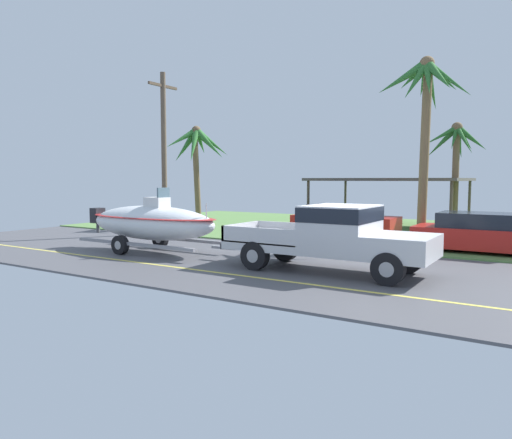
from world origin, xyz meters
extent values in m
cube|color=#4C4C51|center=(0.00, 0.00, -0.03)|extent=(36.00, 8.00, 0.06)
cube|color=#567F42|center=(0.00, 11.00, 0.00)|extent=(36.00, 14.00, 0.11)
cube|color=#DBCC4C|center=(0.00, -1.80, 0.00)|extent=(34.20, 0.12, 0.01)
cube|color=silver|center=(-0.77, -0.04, 0.63)|extent=(5.68, 1.98, 0.22)
cube|color=silver|center=(1.27, -0.04, 0.93)|extent=(1.59, 1.98, 0.38)
cube|color=silver|center=(-0.37, -0.04, 1.28)|extent=(1.70, 1.98, 1.08)
cube|color=black|center=(-0.37, -0.04, 1.59)|extent=(1.72, 2.00, 0.38)
cube|color=gray|center=(-2.42, -0.04, 0.76)|extent=(2.38, 1.98, 0.04)
cube|color=silver|center=(-2.42, 0.91, 0.96)|extent=(2.38, 0.08, 0.45)
cube|color=silver|center=(-2.42, -0.99, 0.96)|extent=(2.38, 0.08, 0.45)
cube|color=silver|center=(-3.57, -0.04, 0.96)|extent=(0.08, 1.98, 0.45)
cube|color=#333338|center=(-3.67, -0.04, 0.57)|extent=(0.12, 1.78, 0.16)
sphere|color=#B2B2B7|center=(-3.79, -0.04, 0.62)|extent=(0.10, 0.10, 0.10)
cylinder|color=black|center=(1.19, 0.84, 0.40)|extent=(0.80, 0.28, 0.80)
cylinder|color=#9E9EA3|center=(1.19, 0.84, 0.40)|extent=(0.36, 0.29, 0.36)
cylinder|color=black|center=(1.19, -0.92, 0.40)|extent=(0.80, 0.28, 0.80)
cylinder|color=#9E9EA3|center=(1.19, -0.92, 0.40)|extent=(0.36, 0.29, 0.36)
cylinder|color=black|center=(-2.54, 0.84, 0.40)|extent=(0.80, 0.28, 0.80)
cylinder|color=#9E9EA3|center=(-2.54, 0.84, 0.40)|extent=(0.36, 0.29, 0.36)
cylinder|color=black|center=(-2.54, -0.92, 0.40)|extent=(0.80, 0.28, 0.80)
cylinder|color=#9E9EA3|center=(-2.54, -0.92, 0.40)|extent=(0.36, 0.29, 0.36)
cube|color=gray|center=(-4.24, -0.04, 0.38)|extent=(0.90, 0.10, 0.08)
cube|color=gray|center=(-7.31, 0.86, 0.38)|extent=(5.23, 0.12, 0.10)
cube|color=gray|center=(-7.31, -0.94, 0.38)|extent=(5.23, 0.12, 0.10)
cylinder|color=black|center=(-7.83, 0.92, 0.32)|extent=(0.64, 0.22, 0.64)
cylinder|color=#9E9EA3|center=(-7.83, 0.92, 0.32)|extent=(0.29, 0.23, 0.29)
cylinder|color=black|center=(-7.83, -1.00, 0.32)|extent=(0.64, 0.22, 0.64)
cylinder|color=#9E9EA3|center=(-7.83, -1.00, 0.32)|extent=(0.29, 0.23, 0.29)
ellipsoid|color=silver|center=(-7.31, -0.04, 1.02)|extent=(5.30, 1.81, 1.18)
ellipsoid|color=#B22626|center=(-7.31, -0.04, 1.22)|extent=(5.40, 1.84, 0.12)
cube|color=silver|center=(-7.04, -0.04, 1.58)|extent=(0.70, 0.60, 0.65)
cube|color=slate|center=(-6.74, -0.04, 2.05)|extent=(0.06, 0.56, 0.36)
cube|color=black|center=(-10.08, -0.04, 1.16)|extent=(0.36, 0.44, 0.56)
cylinder|color=#4C4C51|center=(-10.08, -0.04, 0.84)|extent=(0.12, 0.12, 0.65)
cylinder|color=silver|center=(-4.92, -0.04, 1.50)|extent=(0.04, 0.04, 0.50)
cube|color=#B21E19|center=(-3.55, 8.29, 0.53)|extent=(4.61, 1.87, 0.70)
cube|color=black|center=(-3.78, 8.29, 1.13)|extent=(2.58, 1.72, 0.50)
cylinder|color=black|center=(-1.98, 9.14, 0.33)|extent=(0.66, 0.22, 0.66)
cylinder|color=#9E9EA3|center=(-1.98, 9.14, 0.33)|extent=(0.30, 0.23, 0.30)
cylinder|color=black|center=(-1.98, 7.44, 0.33)|extent=(0.66, 0.22, 0.66)
cylinder|color=#9E9EA3|center=(-1.98, 7.44, 0.33)|extent=(0.30, 0.23, 0.30)
cylinder|color=black|center=(-5.12, 9.14, 0.33)|extent=(0.66, 0.22, 0.66)
cylinder|color=#9E9EA3|center=(-5.12, 9.14, 0.33)|extent=(0.30, 0.23, 0.30)
cylinder|color=black|center=(-5.12, 7.44, 0.33)|extent=(0.66, 0.22, 0.66)
cylinder|color=#9E9EA3|center=(-5.12, 7.44, 0.33)|extent=(0.30, 0.23, 0.30)
cube|color=#B21E19|center=(2.60, 5.70, 0.53)|extent=(4.76, 1.89, 0.70)
cube|color=black|center=(2.36, 5.70, 1.13)|extent=(2.67, 1.74, 0.50)
cylinder|color=black|center=(0.98, 6.56, 0.33)|extent=(0.66, 0.22, 0.66)
cylinder|color=#9E9EA3|center=(0.98, 6.56, 0.33)|extent=(0.30, 0.23, 0.30)
cylinder|color=black|center=(0.98, 4.84, 0.33)|extent=(0.66, 0.22, 0.66)
cylinder|color=#9E9EA3|center=(0.98, 4.84, 0.33)|extent=(0.30, 0.23, 0.30)
cylinder|color=#4C4238|center=(0.57, 15.38, 1.22)|extent=(0.14, 0.14, 2.43)
cylinder|color=#4C4238|center=(0.57, 10.28, 1.22)|extent=(0.14, 0.14, 2.43)
cylinder|color=#4C4238|center=(-6.36, 15.38, 1.22)|extent=(0.14, 0.14, 2.43)
cylinder|color=#4C4238|center=(-6.36, 10.28, 1.22)|extent=(0.14, 0.14, 2.43)
cube|color=#4C4742|center=(-2.90, 12.83, 2.50)|extent=(7.43, 5.60, 0.14)
cylinder|color=brown|center=(-0.04, 14.64, 2.58)|extent=(0.34, 0.35, 5.17)
cone|color=#286028|center=(0.66, 14.67, 4.58)|extent=(1.68, 0.47, 1.48)
cone|color=#286028|center=(0.28, 14.96, 4.61)|extent=(1.08, 1.08, 1.33)
cone|color=#286028|center=(-0.01, 15.27, 4.41)|extent=(0.45, 1.59, 1.77)
cone|color=#286028|center=(-0.55, 14.99, 4.77)|extent=(1.31, 1.04, 1.04)
cone|color=#286028|center=(-0.79, 14.76, 4.44)|extent=(1.81, 0.66, 1.72)
cone|color=#286028|center=(-0.74, 14.06, 4.71)|extent=(1.68, 1.46, 1.18)
cone|color=#286028|center=(-0.08, 14.19, 4.59)|extent=(0.40, 1.16, 1.34)
cone|color=#286028|center=(0.44, 13.98, 4.46)|extent=(1.30, 1.64, 1.64)
sphere|color=brown|center=(-0.04, 14.64, 5.17)|extent=(0.55, 0.55, 0.55)
cylinder|color=brown|center=(-11.55, 7.65, 2.52)|extent=(0.30, 0.60, 5.05)
cone|color=#2D6B2D|center=(-10.82, 7.80, 4.32)|extent=(1.83, 0.76, 1.73)
cone|color=#2D6B2D|center=(-11.04, 8.31, 4.42)|extent=(1.47, 1.72, 1.54)
cone|color=#2D6B2D|center=(-11.71, 8.18, 4.48)|extent=(0.75, 1.42, 1.38)
cone|color=#2D6B2D|center=(-12.23, 7.87, 4.46)|extent=(1.73, 0.91, 1.48)
cone|color=#2D6B2D|center=(-12.05, 7.39, 4.24)|extent=(1.47, 1.02, 1.82)
cone|color=#2D6B2D|center=(-11.87, 6.87, 4.58)|extent=(1.02, 1.85, 1.22)
cone|color=#2D6B2D|center=(-11.22, 7.01, 4.21)|extent=(1.16, 1.72, 1.91)
sphere|color=brown|center=(-11.55, 7.65, 5.04)|extent=(0.48, 0.48, 0.48)
cylinder|color=brown|center=(0.17, 6.81, 3.41)|extent=(0.34, 0.77, 6.82)
cone|color=#2D6B2D|center=(0.95, 6.88, 6.16)|extent=(1.78, 0.45, 1.54)
cone|color=#2D6B2D|center=(0.64, 7.16, 6.33)|extent=(1.34, 1.12, 1.24)
cone|color=#2D6B2D|center=(0.22, 7.43, 6.03)|extent=(0.46, 1.52, 1.77)
cone|color=#2D6B2D|center=(-0.08, 7.39, 6.31)|extent=(0.84, 1.46, 1.25)
cone|color=#2D6B2D|center=(-0.38, 7.06, 6.45)|extent=(1.40, 0.90, 1.04)
cone|color=#2D6B2D|center=(-0.67, 6.58, 6.31)|extent=(1.98, 0.90, 1.36)
cone|color=#2D6B2D|center=(-0.11, 6.36, 6.14)|extent=(1.01, 1.32, 1.58)
cone|color=#2D6B2D|center=(0.34, 6.32, 6.17)|extent=(0.76, 1.35, 1.51)
cone|color=#2D6B2D|center=(0.69, 6.33, 6.23)|extent=(1.50, 1.42, 1.47)
sphere|color=brown|center=(0.17, 6.81, 6.82)|extent=(0.54, 0.54, 0.54)
cylinder|color=brown|center=(-10.84, 4.43, 3.66)|extent=(0.24, 0.24, 7.33)
cube|color=brown|center=(-10.84, 4.43, 6.73)|extent=(0.10, 1.80, 0.12)
camera|label=1|loc=(4.53, -12.12, 2.52)|focal=33.82mm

